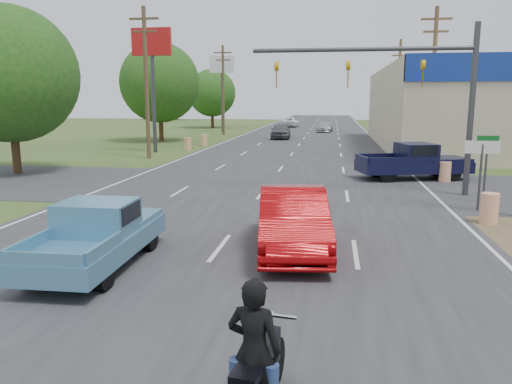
% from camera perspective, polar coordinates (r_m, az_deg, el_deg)
% --- Properties ---
extents(main_road, '(15.00, 180.00, 0.02)m').
position_cam_1_polar(main_road, '(44.93, 4.93, 5.39)').
color(main_road, '#2D2D30').
rests_on(main_road, ground).
extents(cross_road, '(120.00, 10.00, 0.02)m').
position_cam_1_polar(cross_road, '(23.18, 1.31, 0.69)').
color(cross_road, '#2D2D30').
rests_on(cross_road, ground).
extents(utility_pole_2, '(2.00, 0.28, 10.00)m').
position_cam_1_polar(utility_pole_2, '(36.29, 19.56, 12.04)').
color(utility_pole_2, '#4C3823').
rests_on(utility_pole_2, ground).
extents(utility_pole_3, '(2.00, 0.28, 10.00)m').
position_cam_1_polar(utility_pole_3, '(54.08, 15.98, 11.51)').
color(utility_pole_3, '#4C3823').
rests_on(utility_pole_3, ground).
extents(utility_pole_5, '(2.00, 0.28, 10.00)m').
position_cam_1_polar(utility_pole_5, '(34.97, -12.44, 12.47)').
color(utility_pole_5, '#4C3823').
rests_on(utility_pole_5, ground).
extents(utility_pole_6, '(2.00, 0.28, 10.00)m').
position_cam_1_polar(utility_pole_6, '(58.02, -3.77, 11.78)').
color(utility_pole_6, '#4C3823').
rests_on(utility_pole_6, ground).
extents(tree_0, '(7.14, 7.14, 8.84)m').
position_cam_1_polar(tree_0, '(29.94, -26.37, 11.93)').
color(tree_0, '#422D19').
rests_on(tree_0, ground).
extents(tree_1, '(7.56, 7.56, 9.36)m').
position_cam_1_polar(tree_1, '(49.49, -10.96, 12.15)').
color(tree_1, '#422D19').
rests_on(tree_1, ground).
extents(tree_2, '(6.72, 6.72, 8.32)m').
position_cam_1_polar(tree_2, '(72.71, -5.05, 11.21)').
color(tree_2, '#422D19').
rests_on(tree_2, ground).
extents(tree_5, '(7.98, 7.98, 9.88)m').
position_cam_1_polar(tree_5, '(103.29, 24.31, 10.62)').
color(tree_5, '#422D19').
rests_on(tree_5, ground).
extents(tree_6, '(8.82, 8.82, 10.92)m').
position_cam_1_polar(tree_6, '(104.99, -9.81, 11.70)').
color(tree_6, '#422D19').
rests_on(tree_6, ground).
extents(barrel_0, '(0.56, 0.56, 1.00)m').
position_cam_1_polar(barrel_0, '(17.75, 25.12, -1.72)').
color(barrel_0, orange).
rests_on(barrel_0, ground).
extents(barrel_1, '(0.56, 0.56, 1.00)m').
position_cam_1_polar(barrel_1, '(25.98, 20.78, 2.16)').
color(barrel_1, orange).
rests_on(barrel_1, ground).
extents(barrel_2, '(0.56, 0.56, 1.00)m').
position_cam_1_polar(barrel_2, '(40.46, -7.79, 5.47)').
color(barrel_2, orange).
rests_on(barrel_2, ground).
extents(barrel_3, '(0.56, 0.56, 1.00)m').
position_cam_1_polar(barrel_3, '(44.22, -5.95, 5.93)').
color(barrel_3, orange).
rests_on(barrel_3, ground).
extents(pole_sign_left_near, '(3.00, 0.35, 9.20)m').
position_cam_1_polar(pole_sign_left_near, '(39.17, -11.80, 14.96)').
color(pole_sign_left_near, '#3F3F44').
rests_on(pole_sign_left_near, ground).
extents(pole_sign_left_far, '(3.00, 0.35, 9.20)m').
position_cam_1_polar(pole_sign_left_far, '(62.21, -3.91, 13.40)').
color(pole_sign_left_far, '#3F3F44').
rests_on(pole_sign_left_far, ground).
extents(lane_sign, '(1.20, 0.08, 2.52)m').
position_cam_1_polar(lane_sign, '(19.50, 24.38, 3.52)').
color(lane_sign, '#3F3F44').
rests_on(lane_sign, ground).
extents(street_name_sign, '(0.80, 0.08, 2.61)m').
position_cam_1_polar(street_name_sign, '(21.13, 24.81, 3.15)').
color(street_name_sign, '#3F3F44').
rests_on(street_name_sign, ground).
extents(signal_mast, '(9.12, 0.40, 7.00)m').
position_cam_1_polar(signal_mast, '(21.87, 16.69, 12.28)').
color(signal_mast, '#3F3F44').
rests_on(signal_mast, ground).
extents(red_convertible, '(2.30, 5.13, 1.63)m').
position_cam_1_polar(red_convertible, '(13.16, 4.25, -3.30)').
color(red_convertible, '#A3070A').
rests_on(red_convertible, ground).
extents(rider, '(0.72, 0.53, 1.81)m').
position_cam_1_polar(rider, '(6.28, -0.23, -18.45)').
color(rider, black).
rests_on(rider, ground).
extents(blue_pickup, '(1.94, 4.82, 1.59)m').
position_cam_1_polar(blue_pickup, '(12.57, -17.54, -4.50)').
color(blue_pickup, black).
rests_on(blue_pickup, ground).
extents(navy_pickup, '(5.84, 3.45, 1.82)m').
position_cam_1_polar(navy_pickup, '(26.43, 17.80, 3.38)').
color(navy_pickup, black).
rests_on(navy_pickup, ground).
extents(distant_car_grey, '(2.13, 4.86, 1.63)m').
position_cam_1_polar(distant_car_grey, '(51.95, 2.84, 6.99)').
color(distant_car_grey, '#525256').
rests_on(distant_car_grey, ground).
extents(distant_car_silver, '(2.23, 4.58, 1.28)m').
position_cam_1_polar(distant_car_silver, '(63.87, 7.86, 7.39)').
color(distant_car_silver, '#B3B4B8').
rests_on(distant_car_silver, ground).
extents(distant_car_white, '(2.44, 4.98, 1.36)m').
position_cam_1_polar(distant_car_white, '(75.11, 3.95, 7.93)').
color(distant_car_white, white).
rests_on(distant_car_white, ground).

